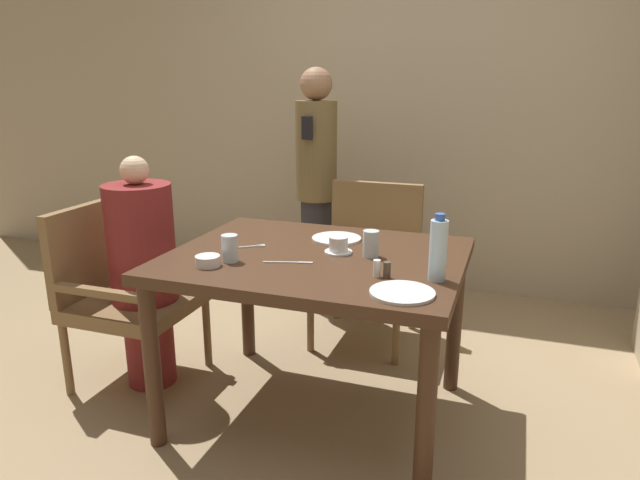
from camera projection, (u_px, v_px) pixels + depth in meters
The scene contains 18 objects.
ground_plane at pixel (316, 413), 2.65m from camera, with size 16.00×16.00×0.00m, color #9E8460.
wall_back at pixel (407, 93), 3.99m from camera, with size 8.00×0.06×2.80m.
dining_table at pixel (316, 276), 2.47m from camera, with size 1.24×0.99×0.77m.
chair_left_side at pixel (121, 287), 2.85m from camera, with size 0.55×0.55×0.90m.
diner_in_left_chair at pixel (144, 271), 2.77m from camera, with size 0.32×0.32×1.16m.
chair_far_side at pixel (369, 256), 3.35m from camera, with size 0.55×0.55×0.90m.
standing_host at pixel (316, 183), 3.70m from camera, with size 0.27×0.30×1.57m.
plate_main_left at pixel (336, 239), 2.65m from camera, with size 0.23×0.23×0.01m.
plate_main_right at pixel (402, 293), 1.98m from camera, with size 0.23×0.23×0.01m.
teacup_with_saucer at pixel (338, 246), 2.45m from camera, with size 0.12×0.12×0.07m.
bowl_small at pixel (208, 261), 2.28m from camera, with size 0.10×0.10×0.04m.
water_bottle at pixel (438, 250), 2.10m from camera, with size 0.07×0.07×0.25m.
glass_tall_near at pixel (371, 244), 2.39m from camera, with size 0.07×0.07×0.11m.
glass_tall_mid at pixel (230, 248), 2.33m from camera, with size 0.07×0.07×0.11m.
salt_shaker at pixel (377, 268), 2.15m from camera, with size 0.03×0.03×0.07m.
pepper_shaker at pixel (387, 270), 2.14m from camera, with size 0.03×0.03×0.06m.
fork_beside_plate at pixel (248, 247), 2.54m from camera, with size 0.17×0.13×0.00m.
knife_beside_plate at pixel (291, 262), 2.32m from camera, with size 0.20×0.07×0.00m.
Camera 1 is at (0.79, -2.19, 1.50)m, focal length 32.00 mm.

